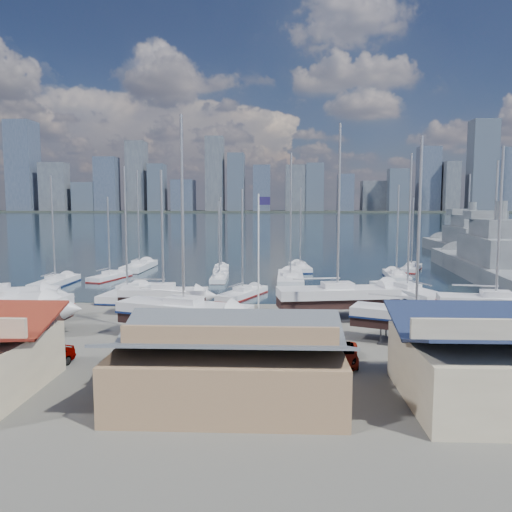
{
  "coord_description": "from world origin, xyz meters",
  "views": [
    {
      "loc": [
        2.49,
        -52.12,
        10.63
      ],
      "look_at": [
        0.06,
        8.0,
        4.3
      ],
      "focal_mm": 35.0,
      "sensor_mm": 36.0,
      "label": 1
    }
  ],
  "objects_px": {
    "naval_ship_east": "(493,268)",
    "car_a": "(44,358)",
    "flagpole": "(259,253)",
    "naval_ship_west": "(467,249)"
  },
  "relations": [
    {
      "from": "flagpole",
      "to": "naval_ship_east",
      "type": "bearing_deg",
      "value": 42.57
    },
    {
      "from": "naval_ship_west",
      "to": "flagpole",
      "type": "bearing_deg",
      "value": 149.28
    },
    {
      "from": "naval_ship_east",
      "to": "flagpole",
      "type": "height_order",
      "value": "naval_ship_east"
    },
    {
      "from": "naval_ship_east",
      "to": "naval_ship_west",
      "type": "xyz_separation_m",
      "value": [
        8.03,
        30.91,
        -0.0
      ]
    },
    {
      "from": "naval_ship_west",
      "to": "flagpole",
      "type": "relative_size",
      "value": 3.9
    },
    {
      "from": "naval_ship_east",
      "to": "car_a",
      "type": "xyz_separation_m",
      "value": [
        -45.08,
        -39.64,
        -0.91
      ]
    },
    {
      "from": "naval_ship_east",
      "to": "naval_ship_west",
      "type": "height_order",
      "value": "naval_ship_east"
    },
    {
      "from": "naval_ship_east",
      "to": "car_a",
      "type": "relative_size",
      "value": 10.36
    },
    {
      "from": "car_a",
      "to": "flagpole",
      "type": "xyz_separation_m",
      "value": [
        13.5,
        10.64,
        5.8
      ]
    },
    {
      "from": "flagpole",
      "to": "car_a",
      "type": "bearing_deg",
      "value": -141.77
    }
  ]
}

